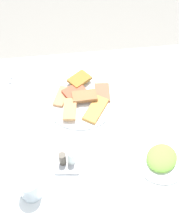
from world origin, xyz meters
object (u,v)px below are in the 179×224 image
(salad_plate_greens, at_px, (161,159))
(condiment_caddy, at_px, (67,161))
(dining_table, at_px, (95,137))
(pide_platter, at_px, (81,99))
(drinking_glass, at_px, (30,187))

(salad_plate_greens, height_order, condiment_caddy, condiment_caddy)
(dining_table, height_order, condiment_caddy, condiment_caddy)
(salad_plate_greens, distance_m, condiment_caddy, 0.35)
(dining_table, distance_m, salad_plate_greens, 0.30)
(dining_table, distance_m, pide_platter, 0.17)
(pide_platter, bearing_deg, dining_table, 107.91)
(dining_table, xyz_separation_m, salad_plate_greens, (-0.22, 0.18, 0.09))
(pide_platter, distance_m, condiment_caddy, 0.30)
(dining_table, relative_size, salad_plate_greens, 6.17)
(pide_platter, height_order, salad_plate_greens, pide_platter)
(pide_platter, distance_m, drinking_glass, 0.44)
(dining_table, relative_size, condiment_caddy, 11.98)
(dining_table, distance_m, condiment_caddy, 0.22)
(dining_table, distance_m, drinking_glass, 0.38)
(dining_table, xyz_separation_m, condiment_caddy, (0.12, 0.15, 0.10))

